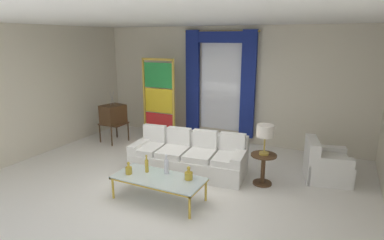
% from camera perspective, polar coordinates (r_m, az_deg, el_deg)
% --- Properties ---
extents(ground_plane, '(16.00, 16.00, 0.00)m').
position_cam_1_polar(ground_plane, '(6.18, -3.86, -11.36)').
color(ground_plane, white).
extents(wall_rear, '(8.00, 0.12, 3.00)m').
position_cam_1_polar(wall_rear, '(8.44, 6.36, 6.30)').
color(wall_rear, beige).
rests_on(wall_rear, ground).
extents(wall_left, '(0.12, 7.00, 3.00)m').
position_cam_1_polar(wall_left, '(8.50, -23.95, 5.20)').
color(wall_left, beige).
rests_on(wall_left, ground).
extents(ceiling_slab, '(8.00, 7.60, 0.04)m').
position_cam_1_polar(ceiling_slab, '(6.28, -0.56, 17.49)').
color(ceiling_slab, white).
extents(curtained_window, '(2.00, 0.17, 2.70)m').
position_cam_1_polar(curtained_window, '(8.30, 5.00, 7.88)').
color(curtained_window, white).
rests_on(curtained_window, ground).
extents(couch_white_long, '(2.42, 1.15, 0.86)m').
position_cam_1_polar(couch_white_long, '(6.62, -0.48, -6.64)').
color(couch_white_long, white).
rests_on(couch_white_long, ground).
extents(coffee_table, '(1.55, 0.70, 0.41)m').
position_cam_1_polar(coffee_table, '(5.49, -6.01, -10.54)').
color(coffee_table, silver).
rests_on(coffee_table, ground).
extents(bottle_blue_decanter, '(0.08, 0.08, 0.35)m').
position_cam_1_polar(bottle_blue_decanter, '(5.55, -4.62, -8.21)').
color(bottle_blue_decanter, silver).
rests_on(bottle_blue_decanter, coffee_table).
extents(bottle_crystal_tall, '(0.06, 0.06, 0.32)m').
position_cam_1_polar(bottle_crystal_tall, '(5.66, -8.16, -8.05)').
color(bottle_crystal_tall, gold).
rests_on(bottle_crystal_tall, coffee_table).
extents(bottle_amber_squat, '(0.14, 0.14, 0.23)m').
position_cam_1_polar(bottle_amber_squat, '(5.35, -0.61, -9.86)').
color(bottle_amber_squat, gold).
rests_on(bottle_amber_squat, coffee_table).
extents(bottle_ruby_flask, '(0.11, 0.11, 0.22)m').
position_cam_1_polar(bottle_ruby_flask, '(5.65, -11.33, -8.78)').
color(bottle_ruby_flask, gold).
rests_on(bottle_ruby_flask, coffee_table).
extents(vintage_tv, '(0.62, 0.68, 1.35)m').
position_cam_1_polar(vintage_tv, '(8.60, -14.03, 0.87)').
color(vintage_tv, '#472D19').
rests_on(vintage_tv, ground).
extents(armchair_white, '(0.98, 0.96, 0.80)m').
position_cam_1_polar(armchair_white, '(6.76, 22.73, -7.55)').
color(armchair_white, white).
rests_on(armchair_white, ground).
extents(stained_glass_divider, '(0.95, 0.05, 2.20)m').
position_cam_1_polar(stained_glass_divider, '(8.40, -6.01, 3.21)').
color(stained_glass_divider, gold).
rests_on(stained_glass_divider, ground).
extents(peacock_figurine, '(0.44, 0.60, 0.50)m').
position_cam_1_polar(peacock_figurine, '(8.16, -5.33, -3.19)').
color(peacock_figurine, beige).
rests_on(peacock_figurine, ground).
extents(round_side_table, '(0.48, 0.48, 0.59)m').
position_cam_1_polar(round_side_table, '(6.17, 12.69, -8.15)').
color(round_side_table, '#472D19').
rests_on(round_side_table, ground).
extents(table_lamp_brass, '(0.32, 0.32, 0.57)m').
position_cam_1_polar(table_lamp_brass, '(5.95, 13.05, -2.15)').
color(table_lamp_brass, '#B29338').
rests_on(table_lamp_brass, round_side_table).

